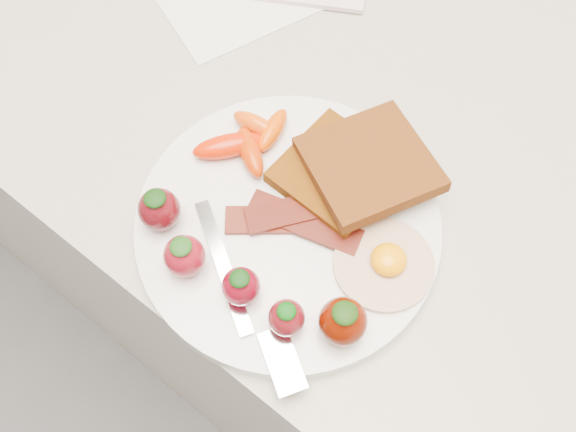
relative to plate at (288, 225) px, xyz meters
The scene contains 9 objects.
counter 0.49m from the plate, 85.27° to the left, with size 2.00×0.60×0.90m, color gray.
plate is the anchor object (origin of this frame).
toast_lower 0.06m from the plate, 83.83° to the left, with size 0.09×0.09×0.01m, color #3E1B05.
toast_upper 0.09m from the plate, 70.55° to the left, with size 0.10×0.10×0.01m, color black.
fried_egg 0.09m from the plate, 11.05° to the left, with size 0.10×0.10×0.02m.
bacon_strips 0.02m from the plate, 49.43° to the left, with size 0.12×0.11×0.01m.
baby_carrots 0.09m from the plate, 153.19° to the left, with size 0.08×0.10×0.02m.
strawberries 0.07m from the plate, 84.48° to the right, with size 0.22×0.07×0.05m.
fork 0.09m from the plate, 73.73° to the right, with size 0.18×0.10×0.00m.
Camera 1 is at (0.14, 1.34, 1.43)m, focal length 40.00 mm.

